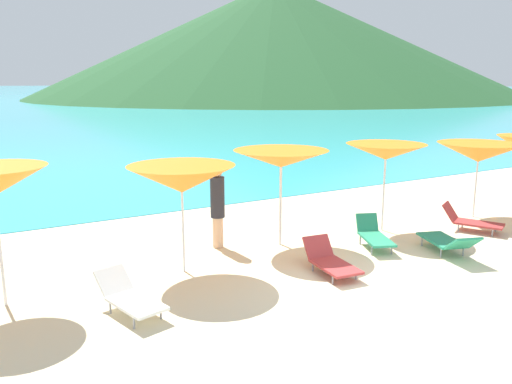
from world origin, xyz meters
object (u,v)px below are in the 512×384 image
at_px(lounge_chair_5, 129,296).
at_px(lounge_chair_7, 330,260).
at_px(umbrella_3, 182,179).
at_px(lounge_chair_6, 448,241).
at_px(lounge_chair_8, 374,235).
at_px(lounge_chair_3, 470,220).
at_px(beachgoer_0, 218,205).
at_px(umbrella_6, 479,153).
at_px(umbrella_5, 386,152).
at_px(umbrella_4, 281,159).

bearing_deg(lounge_chair_5, lounge_chair_7, -16.78).
bearing_deg(umbrella_3, lounge_chair_5, -138.63).
relative_size(lounge_chair_6, lounge_chair_8, 1.23).
bearing_deg(lounge_chair_3, beachgoer_0, 134.39).
xyz_separation_m(lounge_chair_3, beachgoer_0, (-6.12, 1.99, 0.72)).
bearing_deg(umbrella_6, lounge_chair_6, -150.43).
bearing_deg(lounge_chair_5, umbrella_5, -1.59).
bearing_deg(lounge_chair_7, lounge_chair_8, 29.03).
bearing_deg(lounge_chair_8, umbrella_6, 31.55).
xyz_separation_m(umbrella_5, lounge_chair_5, (-6.97, -1.52, -1.73)).
distance_m(umbrella_5, lounge_chair_6, 2.72).
relative_size(umbrella_4, lounge_chair_8, 1.54).
xyz_separation_m(umbrella_4, lounge_chair_7, (-0.13, -2.03, -1.75)).
xyz_separation_m(umbrella_5, lounge_chair_6, (-0.06, -2.11, -1.72)).
bearing_deg(beachgoer_0, lounge_chair_6, 106.58).
bearing_deg(umbrella_4, umbrella_6, -5.49).
xyz_separation_m(umbrella_3, lounge_chair_6, (5.41, -1.90, -1.58)).
distance_m(umbrella_4, lounge_chair_6, 4.09).
relative_size(umbrella_5, lounge_chair_5, 1.44).
height_order(umbrella_4, lounge_chair_6, umbrella_4).
height_order(umbrella_6, beachgoer_0, umbrella_6).
bearing_deg(lounge_chair_3, lounge_chair_5, 154.80).
relative_size(lounge_chair_3, beachgoer_0, 0.83).
bearing_deg(umbrella_4, lounge_chair_3, -17.05).
height_order(umbrella_4, lounge_chair_5, umbrella_4).
bearing_deg(beachgoer_0, lounge_chair_3, 123.85).
xyz_separation_m(umbrella_6, lounge_chair_7, (-6.18, -1.45, -1.55)).
xyz_separation_m(lounge_chair_3, lounge_chair_7, (-4.90, -0.57, -0.02)).
height_order(umbrella_6, lounge_chair_7, umbrella_6).
height_order(umbrella_4, lounge_chair_8, umbrella_4).
relative_size(lounge_chair_3, lounge_chair_5, 1.00).
distance_m(umbrella_4, lounge_chair_5, 4.81).
relative_size(lounge_chair_5, beachgoer_0, 0.83).
relative_size(umbrella_5, umbrella_6, 0.90).
xyz_separation_m(umbrella_5, umbrella_6, (3.17, -0.27, -0.20)).
xyz_separation_m(umbrella_3, umbrella_6, (8.65, -0.06, -0.07)).
relative_size(umbrella_4, lounge_chair_7, 1.55).
bearing_deg(beachgoer_0, umbrella_6, 133.35).
bearing_deg(lounge_chair_8, lounge_chair_5, -151.56).
bearing_deg(lounge_chair_5, umbrella_3, 27.45).
bearing_deg(lounge_chair_8, lounge_chair_3, 18.75).
height_order(umbrella_4, umbrella_6, umbrella_4).
height_order(umbrella_3, lounge_chair_6, umbrella_3).
relative_size(umbrella_4, lounge_chair_3, 1.43).
bearing_deg(lounge_chair_6, lounge_chair_5, 14.37).
bearing_deg(umbrella_5, umbrella_3, -177.83).
bearing_deg(umbrella_3, umbrella_5, 2.17).
relative_size(lounge_chair_6, lounge_chair_7, 1.24).
height_order(lounge_chair_5, lounge_chair_8, lounge_chair_8).
xyz_separation_m(lounge_chair_3, lounge_chair_8, (-3.05, 0.21, 0.02)).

